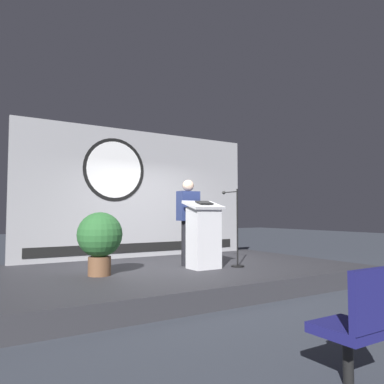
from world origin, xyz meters
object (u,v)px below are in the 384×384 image
(podium, at_px, (204,235))
(potted_plant, at_px, (100,238))
(microphone_stand, at_px, (235,239))
(audience_chair_left, at_px, (356,321))
(speaker_person, at_px, (188,222))

(podium, xyz_separation_m, potted_plant, (-1.83, 0.24, 0.01))
(podium, distance_m, microphone_stand, 0.67)
(podium, xyz_separation_m, audience_chair_left, (-1.22, -3.89, -0.40))
(speaker_person, relative_size, microphone_stand, 1.13)
(microphone_stand, xyz_separation_m, audience_chair_left, (-1.87, -3.80, -0.32))
(speaker_person, height_order, audience_chair_left, speaker_person)
(speaker_person, distance_m, microphone_stand, 0.95)
(speaker_person, relative_size, potted_plant, 1.62)
(audience_chair_left, bearing_deg, podium, 72.60)
(speaker_person, distance_m, potted_plant, 1.83)
(audience_chair_left, bearing_deg, potted_plant, 98.45)
(podium, relative_size, speaker_person, 0.75)
(microphone_stand, distance_m, audience_chair_left, 4.25)
(microphone_stand, distance_m, potted_plant, 2.51)
(speaker_person, xyz_separation_m, potted_plant, (-1.80, -0.24, -0.23))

